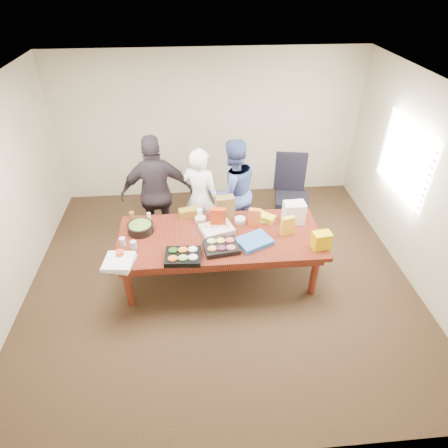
{
  "coord_description": "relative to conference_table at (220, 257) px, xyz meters",
  "views": [
    {
      "loc": [
        -0.3,
        -4.18,
        3.92
      ],
      "look_at": [
        0.06,
        0.1,
        0.88
      ],
      "focal_mm": 30.66,
      "sensor_mm": 36.0,
      "label": 1
    }
  ],
  "objects": [
    {
      "name": "wall_back",
      "position": [
        0.0,
        2.5,
        0.98
      ],
      "size": [
        5.5,
        0.04,
        2.7
      ],
      "primitive_type": "cube",
      "color": "beige",
      "rests_on": "floor"
    },
    {
      "name": "fruit_tray",
      "position": [
        -0.01,
        -0.29,
        0.41
      ],
      "size": [
        0.49,
        0.41,
        0.07
      ],
      "primitive_type": "cube",
      "rotation": [
        0.0,
        0.0,
        0.15
      ],
      "color": "black",
      "rests_on": "conference_table"
    },
    {
      "name": "banana_bunch",
      "position": [
        0.69,
        0.32,
        0.42
      ],
      "size": [
        0.3,
        0.28,
        0.09
      ],
      "primitive_type": "cube",
      "rotation": [
        0.0,
        0.0,
        -0.63
      ],
      "color": "yellow",
      "rests_on": "conference_table"
    },
    {
      "name": "kraft_bag",
      "position": [
        0.11,
        0.45,
        0.55
      ],
      "size": [
        0.28,
        0.19,
        0.34
      ],
      "primitive_type": "cube",
      "rotation": [
        0.0,
        0.0,
        0.13
      ],
      "color": "brown",
      "rests_on": "conference_table"
    },
    {
      "name": "pizza_box_upper",
      "position": [
        -1.29,
        -0.49,
        0.44
      ],
      "size": [
        0.39,
        0.39,
        0.04
      ],
      "primitive_type": "cube",
      "rotation": [
        0.0,
        0.0,
        -0.12
      ],
      "color": "white",
      "rests_on": "pizza_box_lower"
    },
    {
      "name": "wall_right",
      "position": [
        2.75,
        0.0,
        0.98
      ],
      "size": [
        0.04,
        5.0,
        2.7
      ],
      "primitive_type": "cube",
      "color": "beige",
      "rests_on": "floor"
    },
    {
      "name": "chip_bag_yellow",
      "position": [
        0.92,
        -0.03,
        0.51
      ],
      "size": [
        0.2,
        0.12,
        0.28
      ],
      "primitive_type": "cube",
      "rotation": [
        0.0,
        0.0,
        0.24
      ],
      "color": "gold",
      "rests_on": "conference_table"
    },
    {
      "name": "pizza_box_lower",
      "position": [
        -1.3,
        -0.48,
        0.4
      ],
      "size": [
        0.43,
        0.43,
        0.04
      ],
      "primitive_type": "cube",
      "rotation": [
        0.0,
        0.0,
        -0.24
      ],
      "color": "silver",
      "rests_on": "conference_table"
    },
    {
      "name": "plate_a",
      "position": [
        0.67,
        0.38,
        0.38
      ],
      "size": [
        0.35,
        0.35,
        0.02
      ],
      "primitive_type": "cylinder",
      "rotation": [
        0.0,
        0.0,
        -0.25
      ],
      "color": "beige",
      "rests_on": "conference_table"
    },
    {
      "name": "clear_cup_b",
      "position": [
        -1.3,
        -0.08,
        0.43
      ],
      "size": [
        0.09,
        0.09,
        0.11
      ],
      "primitive_type": "cylinder",
      "rotation": [
        0.0,
        0.0,
        -0.09
      ],
      "color": "silver",
      "rests_on": "conference_table"
    },
    {
      "name": "grocery_bag_yellow",
      "position": [
        1.3,
        -0.36,
        0.49
      ],
      "size": [
        0.25,
        0.19,
        0.23
      ],
      "primitive_type": "cube",
      "rotation": [
        0.0,
        0.0,
        0.13
      ],
      "color": "#EEBB03",
      "rests_on": "conference_table"
    },
    {
      "name": "person_center",
      "position": [
        -0.24,
        0.86,
        0.46
      ],
      "size": [
        0.72,
        0.61,
        1.67
      ],
      "primitive_type": "imported",
      "rotation": [
        0.0,
        0.0,
        2.72
      ],
      "color": "white",
      "rests_on": "floor"
    },
    {
      "name": "salad_bowl",
      "position": [
        -1.09,
        0.2,
        0.43
      ],
      "size": [
        0.44,
        0.44,
        0.12
      ],
      "primitive_type": "cylinder",
      "rotation": [
        0.0,
        0.0,
        -0.26
      ],
      "color": "black",
      "rests_on": "conference_table"
    },
    {
      "name": "chip_bag_red",
      "position": [
        -0.01,
        0.19,
        0.54
      ],
      "size": [
        0.23,
        0.12,
        0.32
      ],
      "primitive_type": "cube",
      "rotation": [
        0.0,
        0.0,
        -0.13
      ],
      "color": "#BD2F0E",
      "rests_on": "conference_table"
    },
    {
      "name": "bread_loaf",
      "position": [
        -0.4,
        0.52,
        0.44
      ],
      "size": [
        0.34,
        0.21,
        0.13
      ],
      "primitive_type": "cube",
      "rotation": [
        0.0,
        0.0,
        0.24
      ],
      "color": "olive",
      "rests_on": "conference_table"
    },
    {
      "name": "ranch_bottle",
      "position": [
        -0.99,
        0.41,
        0.45
      ],
      "size": [
        0.06,
        0.06,
        0.16
      ],
      "primitive_type": "cylinder",
      "rotation": [
        0.0,
        0.0,
        -0.11
      ],
      "color": "white",
      "rests_on": "conference_table"
    },
    {
      "name": "clear_cup_a",
      "position": [
        -1.15,
        -0.18,
        0.43
      ],
      "size": [
        0.08,
        0.08,
        0.11
      ],
      "primitive_type": "cylinder",
      "rotation": [
        0.0,
        0.0,
        0.01
      ],
      "color": "silver",
      "rests_on": "conference_table"
    },
    {
      "name": "person_right",
      "position": [
        0.28,
        1.0,
        0.49
      ],
      "size": [
        1.01,
        0.9,
        1.72
      ],
      "primitive_type": "imported",
      "rotation": [
        0.0,
        0.0,
        3.5
      ],
      "color": "#425494",
      "rests_on": "floor"
    },
    {
      "name": "floor",
      "position": [
        0.0,
        0.0,
        -0.39
      ],
      "size": [
        5.5,
        5.0,
        0.02
      ],
      "primitive_type": "cube",
      "color": "#47301E",
      "rests_on": "ground"
    },
    {
      "name": "conference_table",
      "position": [
        0.0,
        0.0,
        0.0
      ],
      "size": [
        2.8,
        1.2,
        0.75
      ],
      "primitive_type": "cube",
      "color": "#4C1C0F",
      "rests_on": "floor"
    },
    {
      "name": "dressing_bottle",
      "position": [
        -1.21,
        0.36,
        0.48
      ],
      "size": [
        0.09,
        0.09,
        0.22
      ],
      "primitive_type": "cylinder",
      "rotation": [
        0.0,
        0.0,
        0.35
      ],
      "color": "brown",
      "rests_on": "conference_table"
    },
    {
      "name": "plate_b",
      "position": [
        0.62,
        0.46,
        0.38
      ],
      "size": [
        0.24,
        0.24,
        0.01
      ],
      "primitive_type": "cylinder",
      "rotation": [
        0.0,
        0.0,
        -0.04
      ],
      "color": "white",
      "rests_on": "conference_table"
    },
    {
      "name": "mayo_jar",
      "position": [
        -0.26,
        0.48,
        0.44
      ],
      "size": [
        0.1,
        0.1,
        0.13
      ],
      "primitive_type": "cylinder",
      "rotation": [
        0.0,
        0.0,
        -0.26
      ],
      "color": "white",
      "rests_on": "conference_table"
    },
    {
      "name": "person_left",
      "position": [
        -0.89,
        0.92,
        0.56
      ],
      "size": [
        1.13,
        0.55,
        1.86
      ],
      "primitive_type": "imported",
      "rotation": [
        0.0,
        0.0,
        3.24
      ],
      "color": "#2B242A",
      "rests_on": "floor"
    },
    {
      "name": "mustard_bottle",
      "position": [
        0.01,
        0.33,
        0.45
      ],
      "size": [
        0.06,
        0.06,
        0.16
      ],
      "primitive_type": "cylinder",
      "rotation": [
        0.0,
        0.0,
        -0.08
      ],
      "color": "#DCE104",
      "rests_on": "conference_table"
    },
    {
      "name": "dip_bowl_b",
      "position": [
        -0.25,
        0.38,
        0.41
      ],
      "size": [
        0.2,
        0.2,
        0.06
      ],
      "primitive_type": "cylinder",
      "rotation": [
        0.0,
        0.0,
        -0.32
      ],
      "color": "beige",
      "rests_on": "conference_table"
    },
    {
      "name": "red_cup",
      "position": [
        -1.29,
        -0.39,
        0.44
      ],
      "size": [
        0.13,
        0.13,
        0.13
      ],
      "primitive_type": "cylinder",
      "rotation": [
        0.0,
        0.0,
        0.31
      ],
      "color": "#CE451C",
      "rests_on": "conference_table"
    },
    {
      "name": "ceiling",
      "position": [
        0.0,
        0.0,
        2.33
      ],
      "size": [
        5.5,
        5.0,
        0.02
      ],
      "primitive_type": "cube",
      "color": "white",
      "rests_on": "wall_back"
    },
    {
      "name": "office_chair",
      "position": [
        1.29,
        1.17,
        0.24
      ],
      "size": [
        0.73,
        0.73,
        1.23
      ],
      "primitive_type": "cube",
      "rotation": [
        0.0,
        0.0,
        -0.18
      ],
      "color": "black",
      "rests_on": "floor"
    },
    {
      "name": "veggie_tray",
      "position": [
        -0.5,
        -0.44,
        0.41
      ],
      "size": [
        0.47,
        0.38,
        0.07
      ],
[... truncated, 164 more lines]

